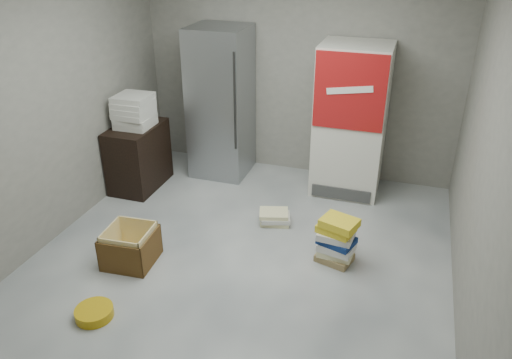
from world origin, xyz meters
The scene contains 10 objects.
ground centered at (0.00, 0.00, 0.00)m, with size 5.00×5.00×0.00m, color silver.
room_shell centered at (0.00, 0.00, 1.80)m, with size 4.04×5.04×2.82m.
steel_fridge centered at (-0.90, 2.13, 0.95)m, with size 0.70×0.72×1.90m.
coke_cooler centered at (0.75, 2.12, 0.90)m, with size 0.80×0.73×1.80m.
wood_shelf centered at (-1.73, 1.40, 0.40)m, with size 0.50×0.80×0.80m, color black.
supply_box_stack centered at (-1.72, 1.40, 0.99)m, with size 0.42×0.43×0.39m.
phonebook_stack_main centered at (0.90, 0.56, 0.24)m, with size 0.42×0.37×0.49m.
phonebook_stack_side centered at (0.14, 1.05, 0.07)m, with size 0.39×0.33×0.14m.
cardboard_box centered at (-1.00, -0.07, 0.15)m, with size 0.49×0.49×0.37m.
bucket_lid centered at (-0.90, -0.86, 0.04)m, with size 0.32×0.32×0.09m, color #C59A0E.
Camera 1 is at (1.40, -3.52, 2.95)m, focal length 35.00 mm.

